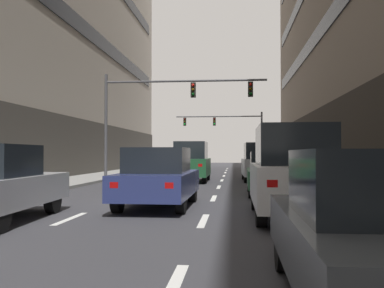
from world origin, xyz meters
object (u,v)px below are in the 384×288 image
object	(u,v)px
car_parked_0	(377,231)
car_parked_1	(293,172)
car_parked_2	(272,174)
pedestrian_1	(337,169)
car_driving_1	(191,162)
traffic_signal_0	(163,102)
pedestrian_0	(290,159)
car_driving_2	(159,178)
traffic_signal_1	(230,127)
car_parked_3	(259,162)

from	to	relation	value
car_parked_0	car_parked_1	distance (m)	6.18
car_parked_2	pedestrian_1	xyz separation A→B (m)	(1.91, -1.89, 0.25)
car_driving_1	car_parked_0	distance (m)	19.56
traffic_signal_0	pedestrian_0	size ratio (longest dim) A/B	5.37
car_parked_1	pedestrian_0	world-z (taller)	car_parked_1
car_parked_0	traffic_signal_0	bearing A→B (deg)	105.08
car_driving_2	car_parked_0	xyz separation A→B (m)	(3.54, -7.88, -0.06)
car_parked_0	pedestrian_1	world-z (taller)	pedestrian_1
traffic_signal_0	pedestrian_1	xyz separation A→B (m)	(7.35, -10.21, -3.41)
car_parked_2	car_parked_1	bearing A→B (deg)	-89.99
car_driving_1	pedestrian_0	bearing A→B (deg)	42.47
car_parked_2	traffic_signal_1	bearing A→B (deg)	93.56
traffic_signal_0	pedestrian_1	world-z (taller)	traffic_signal_0
traffic_signal_1	pedestrian_0	size ratio (longest dim) A/B	5.17
car_driving_2	car_parked_3	bearing A→B (deg)	73.67
traffic_signal_1	pedestrian_0	distance (m)	17.13
car_driving_2	traffic_signal_1	size ratio (longest dim) A/B	0.51
car_parked_0	pedestrian_0	xyz separation A→B (m)	(2.23, 24.64, 0.38)
pedestrian_0	car_parked_0	bearing A→B (deg)	-95.17
car_parked_0	car_parked_1	world-z (taller)	car_parked_1
car_parked_0	car_parked_1	xyz separation A→B (m)	(0.00, 6.17, 0.32)
traffic_signal_1	pedestrian_1	bearing A→B (deg)	-83.16
car_driving_2	car_parked_3	distance (m)	12.60
car_parked_1	pedestrian_1	bearing A→B (deg)	63.23
car_driving_1	car_parked_1	size ratio (longest dim) A/B	0.99
car_parked_3	pedestrian_1	xyz separation A→B (m)	(1.91, -10.02, -0.01)
car_parked_3	traffic_signal_1	distance (m)	21.34
car_parked_1	pedestrian_0	size ratio (longest dim) A/B	2.61
car_parked_1	car_driving_2	bearing A→B (deg)	154.14
car_parked_0	traffic_signal_0	size ratio (longest dim) A/B	0.45
car_parked_3	car_driving_2	bearing A→B (deg)	-106.33
car_driving_2	pedestrian_0	size ratio (longest dim) A/B	2.62
traffic_signal_1	pedestrian_0	world-z (taller)	traffic_signal_1
pedestrian_1	traffic_signal_0	bearing A→B (deg)	125.72
car_parked_2	traffic_signal_1	xyz separation A→B (m)	(-1.81, 29.16, 3.45)
car_driving_1	car_parked_3	distance (m)	3.78
car_driving_2	pedestrian_1	xyz separation A→B (m)	(5.45, 2.07, 0.21)
car_parked_2	car_parked_3	xyz separation A→B (m)	(0.00, 8.13, 0.26)
car_parked_2	car_driving_1	bearing A→B (deg)	116.69
traffic_signal_1	pedestrian_1	distance (m)	31.43
car_driving_1	car_parked_3	xyz separation A→B (m)	(3.71, 0.77, -0.02)
car_driving_2	car_parked_2	size ratio (longest dim) A/B	1.05
car_driving_1	pedestrian_0	world-z (taller)	car_driving_1
car_parked_1	car_parked_3	distance (m)	13.81
car_driving_2	car_parked_0	world-z (taller)	car_driving_2
car_parked_0	car_driving_2	bearing A→B (deg)	114.19
car_parked_0	car_parked_3	xyz separation A→B (m)	(0.00, 19.97, 0.28)
car_driving_2	car_parked_3	size ratio (longest dim) A/B	1.03
car_parked_2	traffic_signal_0	size ratio (longest dim) A/B	0.46
car_driving_1	car_parked_1	world-z (taller)	car_parked_1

